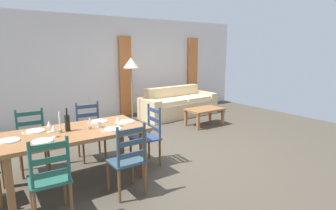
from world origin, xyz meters
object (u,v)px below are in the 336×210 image
(wine_bottle, at_px, (67,122))
(coffee_cup_primary, at_px, (99,124))
(coffee_table, at_px, (204,111))
(dining_chair_head_east, at_px, (148,136))
(standing_lamp, at_px, (131,67))
(wine_glass_near_right, at_px, (118,119))
(couch, at_px, (178,105))
(wine_glass_near_left, at_px, (53,129))
(wine_glass_far_left, at_px, (49,124))
(dining_chair_far_right, at_px, (90,131))
(dining_chair_far_left, at_px, (32,141))
(dining_table, at_px, (75,137))
(dining_chair_near_right, at_px, (128,160))
(dining_chair_near_left, at_px, (50,179))

(wine_bottle, height_order, coffee_cup_primary, wine_bottle)
(wine_bottle, height_order, coffee_table, wine_bottle)
(dining_chair_head_east, relative_size, standing_lamp, 0.59)
(wine_glass_near_right, relative_size, couch, 0.07)
(wine_glass_near_left, distance_m, coffee_table, 4.05)
(wine_glass_far_left, bearing_deg, dining_chair_far_right, 40.38)
(dining_chair_far_left, relative_size, wine_bottle, 3.04)
(dining_table, xyz_separation_m, wine_glass_near_right, (0.58, -0.15, 0.20))
(wine_bottle, bearing_deg, standing_lamp, 48.31)
(dining_chair_near_right, height_order, dining_chair_head_east, same)
(wine_glass_near_right, bearing_deg, dining_chair_head_east, 12.85)
(couch, bearing_deg, wine_glass_far_left, -149.03)
(wine_glass_near_left, xyz_separation_m, wine_glass_near_right, (0.87, -0.01, 0.00))
(dining_chair_far_left, xyz_separation_m, wine_glass_near_right, (1.01, -0.89, 0.38))
(dining_table, height_order, coffee_table, dining_table)
(dining_chair_far_right, bearing_deg, coffee_cup_primary, -99.18)
(coffee_cup_primary, bearing_deg, standing_lamp, 54.66)
(dining_chair_near_left, bearing_deg, standing_lamp, 51.01)
(coffee_cup_primary, bearing_deg, wine_glass_far_left, 166.24)
(dining_table, distance_m, dining_chair_near_left, 0.90)
(coffee_cup_primary, height_order, coffee_table, coffee_cup_primary)
(dining_chair_far_left, xyz_separation_m, dining_chair_far_right, (0.90, 0.03, 0.00))
(wine_bottle, distance_m, standing_lamp, 3.50)
(dining_chair_far_left, bearing_deg, wine_glass_far_left, -77.34)
(wine_bottle, xyz_separation_m, coffee_cup_primary, (0.41, -0.08, -0.07))
(wine_bottle, bearing_deg, coffee_cup_primary, -10.55)
(standing_lamp, bearing_deg, wine_glass_near_left, -132.38)
(dining_chair_far_left, distance_m, wine_glass_near_left, 0.97)
(dining_chair_near_right, height_order, wine_glass_far_left, dining_chair_near_right)
(dining_table, distance_m, wine_bottle, 0.22)
(dining_chair_head_east, bearing_deg, dining_chair_near_left, -156.51)
(dining_chair_far_right, bearing_deg, standing_lamp, 46.56)
(dining_chair_near_right, xyz_separation_m, coffee_cup_primary, (-0.09, 0.69, 0.32))
(dining_chair_near_left, height_order, coffee_cup_primary, dining_chair_near_left)
(coffee_cup_primary, bearing_deg, wine_glass_near_right, -25.54)
(dining_chair_far_right, distance_m, standing_lamp, 2.72)
(wine_glass_far_left, bearing_deg, wine_glass_near_right, -17.13)
(dining_chair_near_right, distance_m, standing_lamp, 3.92)
(couch, bearing_deg, standing_lamp, 172.19)
(wine_glass_near_right, xyz_separation_m, wine_glass_far_left, (-0.87, 0.27, 0.00))
(coffee_cup_primary, xyz_separation_m, standing_lamp, (1.89, 2.66, 0.62))
(dining_chair_near_left, distance_m, coffee_cup_primary, 1.13)
(wine_glass_far_left, distance_m, coffee_table, 3.97)
(dining_chair_near_right, xyz_separation_m, wine_bottle, (-0.51, 0.77, 0.39))
(dining_table, distance_m, wine_glass_near_right, 0.63)
(dining_chair_near_left, relative_size, wine_bottle, 3.04)
(wine_glass_far_left, bearing_deg, coffee_table, 16.31)
(coffee_table, bearing_deg, wine_glass_near_left, -160.17)
(dining_chair_near_right, bearing_deg, coffee_cup_primary, 97.72)
(coffee_table, xyz_separation_m, standing_lamp, (-1.26, 1.40, 1.06))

